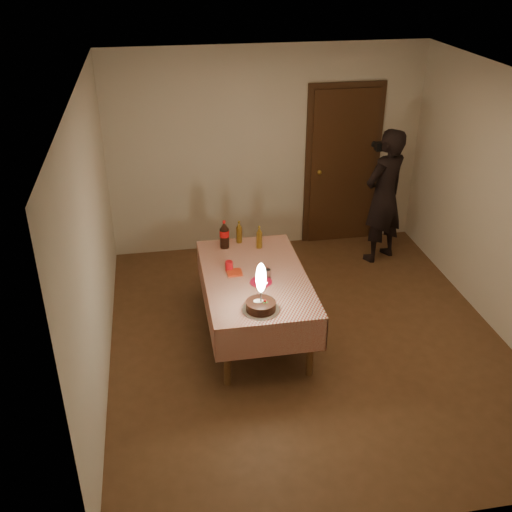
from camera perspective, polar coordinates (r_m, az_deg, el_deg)
name	(u,v)px	position (r m, az deg, el deg)	size (l,w,h in m)	color
ground	(307,339)	(6.28, 4.88, -7.92)	(4.00, 4.50, 0.01)	brown
room_shell	(316,187)	(5.55, 5.71, 6.52)	(4.04, 4.54, 2.62)	beige
dining_table	(255,284)	(6.02, -0.08, -2.66)	(1.02, 1.72, 0.70)	brown
birthday_cake	(261,299)	(5.37, 0.47, -4.09)	(0.34, 0.34, 0.48)	white
red_plate	(261,282)	(5.85, 0.48, -2.48)	(0.22, 0.22, 0.01)	red
red_cup	(229,266)	(6.04, -2.58, -0.95)	(0.08, 0.08, 0.10)	#B40C13
clear_cup	(267,273)	(5.92, 1.08, -1.67)	(0.07, 0.07, 0.09)	silver
napkin_stack	(235,272)	(6.01, -2.05, -1.58)	(0.15, 0.15, 0.02)	#B43014
cola_bottle	(224,235)	(6.45, -3.03, 2.04)	(0.10, 0.10, 0.32)	black
amber_bottle_left	(239,233)	(6.57, -1.62, 2.24)	(0.06, 0.06, 0.25)	#5E3F10
amber_bottle_right	(259,238)	(6.45, 0.31, 1.76)	(0.06, 0.06, 0.25)	#5E3F10
photographer	(384,196)	(7.59, 12.09, 5.59)	(0.74, 0.65, 1.71)	black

